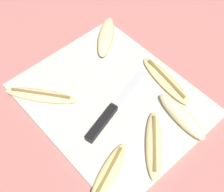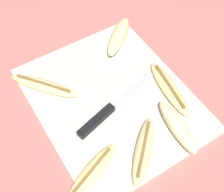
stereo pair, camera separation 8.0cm
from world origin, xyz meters
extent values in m
plane|color=#B76B66|center=(0.00, 0.00, 0.00)|extent=(4.00, 4.00, 0.00)
cube|color=beige|center=(0.00, 0.00, 0.01)|extent=(0.46, 0.38, 0.01)
cube|color=black|center=(0.04, -0.07, 0.02)|extent=(0.05, 0.11, 0.02)
cube|color=#B7BABF|center=(0.01, 0.06, 0.01)|extent=(0.06, 0.15, 0.00)
ellipsoid|color=beige|center=(-0.17, 0.13, 0.03)|extent=(0.14, 0.15, 0.03)
ellipsoid|color=#EDD689|center=(0.15, -0.14, 0.02)|extent=(0.09, 0.16, 0.02)
cube|color=olive|center=(0.15, -0.14, 0.03)|extent=(0.05, 0.12, 0.00)
ellipsoid|color=beige|center=(0.17, -0.02, 0.02)|extent=(0.15, 0.15, 0.02)
cube|color=brown|center=(0.17, -0.02, 0.03)|extent=(0.10, 0.11, 0.00)
ellipsoid|color=beige|center=(-0.12, -0.13, 0.02)|extent=(0.17, 0.15, 0.02)
cube|color=olive|center=(-0.12, -0.13, 0.03)|extent=(0.13, 0.10, 0.00)
ellipsoid|color=#DBC684|center=(0.06, 0.14, 0.02)|extent=(0.19, 0.07, 0.02)
cube|color=brown|center=(0.06, 0.14, 0.03)|extent=(0.15, 0.03, 0.00)
ellipsoid|color=beige|center=(0.16, 0.08, 0.03)|extent=(0.16, 0.06, 0.03)
camera|label=1|loc=(0.34, -0.31, 0.68)|focal=50.00mm
camera|label=2|loc=(0.39, -0.24, 0.68)|focal=50.00mm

